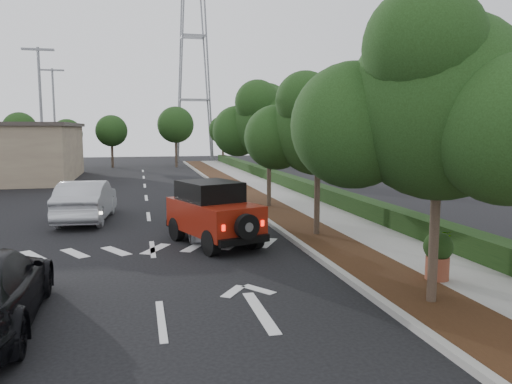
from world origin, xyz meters
name	(u,v)px	position (x,y,z in m)	size (l,w,h in m)	color
ground	(161,321)	(0.00, 0.00, 0.00)	(120.00, 120.00, 0.00)	black
curb	(253,211)	(4.60, 12.00, 0.07)	(0.20, 70.00, 0.15)	#9E9B93
planting_strip	(274,210)	(5.60, 12.00, 0.06)	(1.80, 70.00, 0.12)	black
sidewalk	(314,209)	(7.50, 12.00, 0.06)	(2.00, 70.00, 0.12)	gray
hedge	(342,201)	(8.90, 12.00, 0.40)	(0.80, 70.00, 0.80)	black
transmission_tower	(195,162)	(6.00, 48.00, 0.00)	(7.00, 4.00, 28.00)	slate
street_tree_near	(431,306)	(5.60, -0.50, 0.00)	(3.80, 3.80, 5.92)	black
street_tree_mid	(316,237)	(5.60, 6.50, 0.00)	(3.20, 3.20, 5.32)	black
street_tree_far	(269,208)	(5.60, 13.00, 0.00)	(3.40, 3.40, 5.62)	black
light_pole_a	(45,185)	(-6.50, 26.00, 0.00)	(2.00, 0.22, 9.00)	slate
light_pole_b	(57,171)	(-7.50, 38.00, 0.00)	(2.00, 0.22, 9.00)	slate
red_jeep	(211,212)	(1.91, 6.37, 1.04)	(2.88, 4.16, 2.04)	black
silver_suv_ahead	(216,212)	(2.33, 8.04, 0.74)	(2.46, 5.33, 1.48)	#ABADB2
silver_sedan_oncoming	(86,201)	(-2.46, 11.63, 0.83)	(1.75, 5.03, 1.66)	#B4B6BC
terracotta_planter	(438,251)	(6.60, 0.83, 0.82)	(0.70, 0.70, 1.22)	brown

